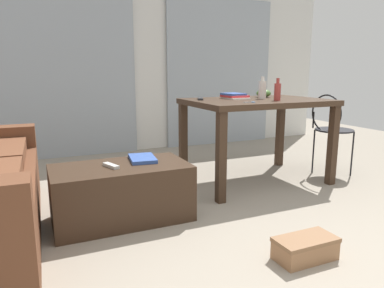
{
  "coord_description": "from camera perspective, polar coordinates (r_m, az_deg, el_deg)",
  "views": [
    {
      "loc": [
        -1.51,
        -1.21,
        1.06
      ],
      "look_at": [
        -0.25,
        1.58,
        0.44
      ],
      "focal_mm": 33.65,
      "sensor_mm": 36.0,
      "label": 1
    }
  ],
  "objects": [
    {
      "name": "bottle_far",
      "position": [
        3.36,
        13.39,
        8.13
      ],
      "size": [
        0.06,
        0.06,
        0.2
      ],
      "color": "#99332D",
      "rests_on": "craft_table"
    },
    {
      "name": "book_stack",
      "position": [
        3.52,
        6.71,
        7.55
      ],
      "size": [
        0.21,
        0.3,
        0.05
      ],
      "color": "silver",
      "rests_on": "craft_table"
    },
    {
      "name": "tv_remote_on_table",
      "position": [
        3.37,
        1.33,
        7.19
      ],
      "size": [
        0.11,
        0.19,
        0.02
      ],
      "primitive_type": "cube",
      "rotation": [
        0.0,
        0.0,
        -0.41
      ],
      "color": "#232326",
      "rests_on": "craft_table"
    },
    {
      "name": "craft_table",
      "position": [
        3.48,
        10.22,
        5.24
      ],
      "size": [
        1.29,
        0.88,
        0.8
      ],
      "color": "#382619",
      "rests_on": "ground"
    },
    {
      "name": "magazine",
      "position": [
        2.73,
        -7.86,
        -2.29
      ],
      "size": [
        0.22,
        0.3,
        0.03
      ],
      "primitive_type": "cube",
      "rotation": [
        0.0,
        0.0,
        -0.13
      ],
      "color": "#33519E",
      "rests_on": "coffee_table"
    },
    {
      "name": "ground_plane",
      "position": [
        3.18,
        5.73,
        -8.08
      ],
      "size": [
        8.51,
        8.51,
        0.0
      ],
      "primitive_type": "plane",
      "color": "gray"
    },
    {
      "name": "tv_remote_primary",
      "position": [
        2.57,
        -12.71,
        -3.38
      ],
      "size": [
        0.09,
        0.16,
        0.02
      ],
      "primitive_type": "cube",
      "rotation": [
        0.0,
        0.0,
        0.33
      ],
      "color": "#B7B7B2",
      "rests_on": "coffee_table"
    },
    {
      "name": "coffee_table",
      "position": [
        2.66,
        -11.11,
        -7.57
      ],
      "size": [
        0.96,
        0.52,
        0.4
      ],
      "color": "#382619",
      "rests_on": "ground"
    },
    {
      "name": "wall_back",
      "position": [
        5.0,
        -6.86,
        13.36
      ],
      "size": [
        5.48,
        0.1,
        2.46
      ],
      "primitive_type": "cube",
      "color": "silver",
      "rests_on": "ground"
    },
    {
      "name": "bowl",
      "position": [
        3.76,
        11.29,
        7.89
      ],
      "size": [
        0.15,
        0.15,
        0.08
      ],
      "primitive_type": "ellipsoid",
      "color": "#477033",
      "rests_on": "craft_table"
    },
    {
      "name": "wire_chair",
      "position": [
        3.9,
        21.08,
        2.89
      ],
      "size": [
        0.38,
        0.38,
        0.84
      ],
      "color": "black",
      "rests_on": "ground"
    },
    {
      "name": "shoebox",
      "position": [
        2.24,
        17.5,
        -15.49
      ],
      "size": [
        0.36,
        0.19,
        0.13
      ],
      "color": "#996B47",
      "rests_on": "ground"
    },
    {
      "name": "bottle_near",
      "position": [
        3.54,
        11.09,
        8.49
      ],
      "size": [
        0.07,
        0.07,
        0.21
      ],
      "color": "beige",
      "rests_on": "craft_table"
    },
    {
      "name": "scissors",
      "position": [
        3.11,
        9.29,
        6.57
      ],
      "size": [
        0.11,
        0.04,
        0.0
      ],
      "color": "#9EA0A5",
      "rests_on": "craft_table"
    },
    {
      "name": "curtains",
      "position": [
        4.91,
        -6.5,
        11.1
      ],
      "size": [
        3.74,
        0.03,
        2.07
      ],
      "color": "#99A3AD",
      "rests_on": "ground"
    }
  ]
}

